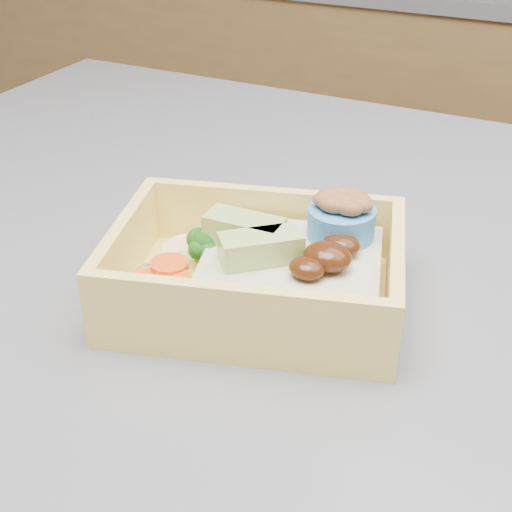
% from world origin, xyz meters
% --- Properties ---
extents(bento_box, '(0.22, 0.19, 0.07)m').
position_xyz_m(bento_box, '(-0.14, -0.11, 0.95)').
color(bento_box, '#FBDD68').
rests_on(bento_box, island).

